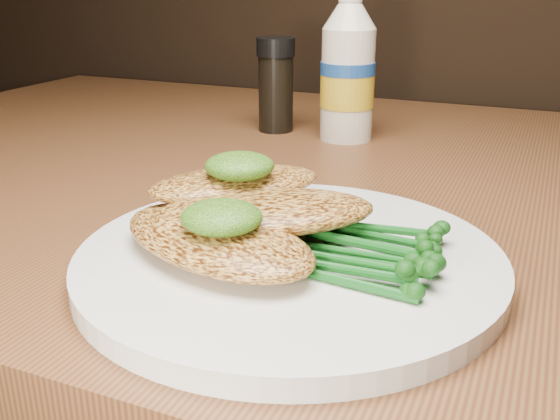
% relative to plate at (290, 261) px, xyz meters
% --- Properties ---
extents(plate, '(0.29, 0.29, 0.02)m').
position_rel_plate_xyz_m(plate, '(0.00, 0.00, 0.00)').
color(plate, white).
rests_on(plate, dining_table).
extents(chicken_front, '(0.18, 0.13, 0.03)m').
position_rel_plate_xyz_m(chicken_front, '(-0.04, -0.03, 0.02)').
color(chicken_front, gold).
rests_on(chicken_front, plate).
extents(chicken_mid, '(0.17, 0.15, 0.02)m').
position_rel_plate_xyz_m(chicken_mid, '(-0.02, 0.01, 0.03)').
color(chicken_mid, gold).
rests_on(chicken_mid, plate).
extents(chicken_back, '(0.14, 0.14, 0.02)m').
position_rel_plate_xyz_m(chicken_back, '(-0.06, 0.04, 0.03)').
color(chicken_back, gold).
rests_on(chicken_back, plate).
extents(pesto_front, '(0.06, 0.06, 0.02)m').
position_rel_plate_xyz_m(pesto_front, '(-0.03, -0.04, 0.04)').
color(pesto_front, '#0E3608').
rests_on(pesto_front, chicken_front).
extents(pesto_back, '(0.06, 0.06, 0.02)m').
position_rel_plate_xyz_m(pesto_back, '(-0.05, 0.03, 0.05)').
color(pesto_back, '#0E3608').
rests_on(pesto_back, chicken_back).
extents(broccolini_bundle, '(0.16, 0.14, 0.02)m').
position_rel_plate_xyz_m(broccolini_bundle, '(0.04, 0.00, 0.02)').
color(broccolini_bundle, '#125418').
rests_on(broccolini_bundle, plate).
extents(mayo_bottle, '(0.08, 0.08, 0.18)m').
position_rel_plate_xyz_m(mayo_bottle, '(-0.08, 0.36, 0.08)').
color(mayo_bottle, '#EFE2CA').
rests_on(mayo_bottle, dining_table).
extents(pepper_grinder, '(0.05, 0.05, 0.12)m').
position_rel_plate_xyz_m(pepper_grinder, '(-0.17, 0.37, 0.05)').
color(pepper_grinder, black).
rests_on(pepper_grinder, dining_table).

